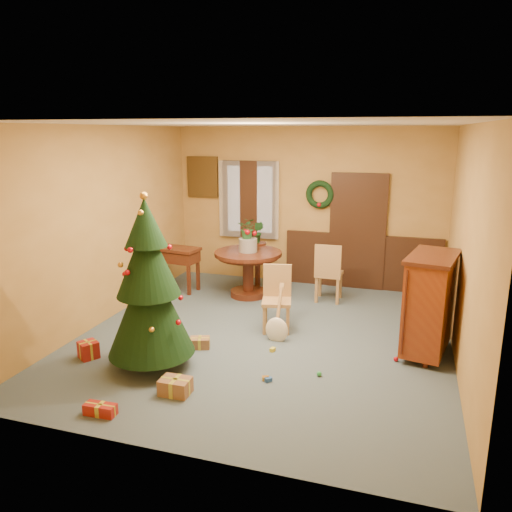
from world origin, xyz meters
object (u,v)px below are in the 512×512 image
at_px(chair_near, 277,295).
at_px(sideboard, 429,302).
at_px(christmas_tree, 149,287).
at_px(dining_table, 248,265).
at_px(writing_desk, 175,258).

xyz_separation_m(chair_near, sideboard, (2.07, -0.24, 0.20)).
bearing_deg(christmas_tree, chair_near, 55.05).
bearing_deg(sideboard, chair_near, 173.27).
xyz_separation_m(christmas_tree, sideboard, (3.20, 1.38, -0.31)).
xyz_separation_m(dining_table, sideboard, (2.93, -1.53, 0.15)).
xyz_separation_m(chair_near, writing_desk, (-2.23, 1.23, 0.09)).
xyz_separation_m(dining_table, chair_near, (0.86, -1.29, -0.05)).
relative_size(chair_near, christmas_tree, 0.44).
distance_m(dining_table, christmas_tree, 2.96).
height_order(dining_table, chair_near, chair_near).
bearing_deg(dining_table, chair_near, -56.20).
distance_m(chair_near, christmas_tree, 2.05).
distance_m(dining_table, writing_desk, 1.37).
xyz_separation_m(dining_table, christmas_tree, (-0.28, -2.91, 0.46)).
bearing_deg(chair_near, sideboard, -6.73).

